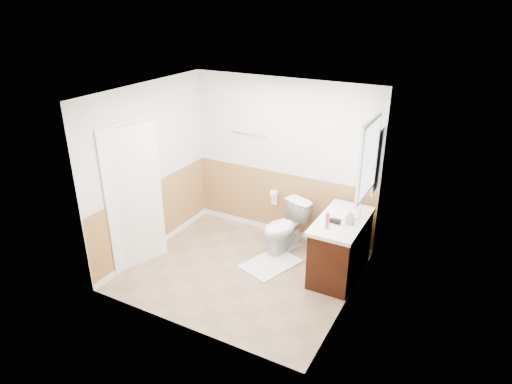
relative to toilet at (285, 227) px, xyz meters
The scene contains 32 objects.
floor 0.95m from the toilet, 108.53° to the right, with size 3.00×3.00×0.00m, color #8C7051.
ceiling 2.29m from the toilet, 108.53° to the right, with size 3.00×3.00×0.00m, color white.
wall_back 1.03m from the toilet, 120.61° to the left, with size 3.00×3.00×0.00m, color silver.
wall_front 2.32m from the toilet, 97.44° to the right, with size 3.00×3.00×0.00m, color silver.
wall_left 2.15m from the toilet, 154.98° to the right, with size 3.00×3.00×0.00m, color silver.
wall_right 1.71m from the toilet, 34.18° to the right, with size 3.00×3.00×0.00m, color silver.
wainscot_back 0.55m from the toilet, 121.26° to the left, with size 3.00×3.00×0.00m, color #AF7D46.
wainscot_front 2.14m from the toilet, 97.48° to the right, with size 3.00×3.00×0.00m, color #AF7D46.
wainscot_left 1.96m from the toilet, 154.83° to the right, with size 2.60×2.60×0.00m, color #AF7D46.
wainscot_right 1.47m from the toilet, 34.45° to the right, with size 2.60×2.60×0.00m, color #AF7D46.
toilet is the anchor object (origin of this frame).
bath_mat 0.59m from the toilet, 90.00° to the right, with size 0.55×0.80×0.02m, color white.
vanity_cabinet 0.96m from the toilet, 13.84° to the right, with size 0.55×1.10×0.80m, color black.
vanity_knob_left 0.74m from the toilet, 27.49° to the right, with size 0.03×0.03×0.03m, color silver.
vanity_knob_right 0.67m from the toilet, 11.60° to the right, with size 0.03×0.03×0.03m, color white.
countertop 1.05m from the toilet, 13.98° to the right, with size 0.60×1.15×0.05m, color white.
sink_basin 1.05m from the toilet, ahead, with size 0.36×0.36×0.02m, color silver.
faucet 1.24m from the toilet, ahead, with size 0.02×0.02×0.14m, color silver.
lotion_bottle 1.16m from the toilet, 33.74° to the right, with size 0.05×0.05×0.22m, color #CD356B.
soap_dispenser 1.24m from the toilet, 16.55° to the right, with size 0.08×0.09×0.19m, color #9499A7.
hair_dryer_body 1.09m from the toilet, 23.45° to the right, with size 0.07×0.07×0.14m, color black.
hair_dryer_handle 1.03m from the toilet, 21.02° to the right, with size 0.03×0.03×0.07m, color black.
mirror_panel 1.70m from the toilet, 12.71° to the left, with size 0.02×0.35×0.90m, color silver.
window_frame 1.83m from the toilet, 11.47° to the right, with size 0.04×0.80×1.00m, color white.
window_glass 1.84m from the toilet, 11.32° to the right, with size 0.01×0.70×0.90m, color white.
door 2.21m from the toilet, 142.67° to the right, with size 0.05×0.80×2.04m, color white.
door_frame 2.27m from the toilet, 143.88° to the right, with size 0.02×0.92×2.10m, color white.
door_knob 1.96m from the toilet, 149.59° to the right, with size 0.06×0.06×0.06m, color silver.
towel_bar 1.53m from the toilet, 153.21° to the left, with size 0.02×0.02×0.62m, color silver.
tp_holder_bar 0.63m from the toilet, 133.53° to the left, with size 0.02×0.02×0.14m, color silver.
tp_roll 0.63m from the toilet, 133.53° to the left, with size 0.11×0.11×0.10m, color white.
tp_sheet 0.59m from the toilet, 133.53° to the left, with size 0.10×0.01×0.16m, color white.
Camera 1 is at (2.70, -4.59, 3.58)m, focal length 31.56 mm.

